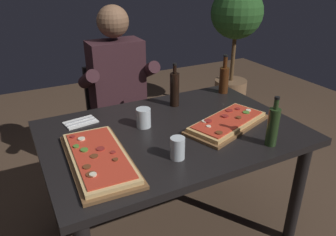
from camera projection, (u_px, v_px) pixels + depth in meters
name	position (u px, v px, depth m)	size (l,w,h in m)	color
ground_plane	(172.00, 230.00, 2.13)	(6.40, 6.40, 0.00)	#4C3828
dining_table	(172.00, 144.00, 1.85)	(1.40, 0.96, 0.74)	black
pizza_rectangular_front	(227.00, 123.00, 1.84)	(0.57, 0.40, 0.05)	brown
pizza_rectangular_left	(99.00, 158.00, 1.51)	(0.29, 0.60, 0.05)	brown
wine_bottle_dark	(273.00, 126.00, 1.61)	(0.06, 0.06, 0.26)	#233819
oil_bottle_amber	(224.00, 79.00, 2.29)	(0.07, 0.07, 0.27)	#47230F
vinegar_bottle_green	(175.00, 89.00, 2.07)	(0.06, 0.06, 0.28)	black
tumbler_near_camera	(144.00, 119.00, 1.82)	(0.08, 0.08, 0.11)	silver
tumbler_far_side	(178.00, 149.00, 1.52)	(0.07, 0.07, 0.11)	silver
napkin_cutlery_set	(81.00, 122.00, 1.88)	(0.20, 0.14, 0.01)	white
diner_chair	(116.00, 115.00, 2.59)	(0.44, 0.44, 0.87)	black
seated_diner	(120.00, 89.00, 2.38)	(0.53, 0.41, 1.33)	#23232D
potted_plant_corner	(235.00, 32.00, 3.53)	(0.55, 0.55, 1.39)	#846042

